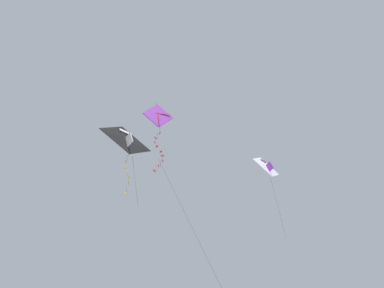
{
  "coord_description": "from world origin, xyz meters",
  "views": [
    {
      "loc": [
        -5.93,
        27.55,
        0.5
      ],
      "look_at": [
        -3.84,
        1.57,
        15.94
      ],
      "focal_mm": 51.6,
      "sensor_mm": 36.0,
      "label": 1
    }
  ],
  "objects": [
    {
      "name": "kite_diamond_near_right",
      "position": [
        -2.65,
        6.11,
        14.63
      ],
      "size": [
        3.67,
        2.96,
        9.44
      ],
      "rotation": [
        0.28,
        0.0,
        0.61
      ],
      "color": "purple"
    },
    {
      "name": "kite_delta_far_centre",
      "position": [
        -0.66,
        3.81,
        14.99
      ],
      "size": [
        2.06,
        2.17,
        4.62
      ],
      "rotation": [
        0.38,
        0.0,
        0.83
      ],
      "color": "black"
    },
    {
      "name": "kite_delta_low_drifter",
      "position": [
        -8.33,
        -5.2,
        17.95
      ],
      "size": [
        1.8,
        2.07,
        5.77
      ],
      "rotation": [
        0.44,
        0.0,
        0.91
      ],
      "color": "white"
    }
  ]
}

